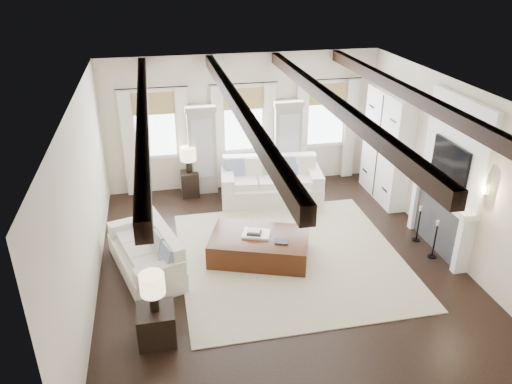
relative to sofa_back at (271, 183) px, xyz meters
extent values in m
plane|color=black|center=(-0.46, -2.75, -0.40)|extent=(7.50, 7.50, 0.00)
cube|color=beige|center=(-0.46, 1.00, 1.20)|extent=(6.50, 0.04, 3.20)
cube|color=beige|center=(-0.46, -6.50, 1.20)|extent=(6.50, 0.04, 3.20)
cube|color=beige|center=(-3.71, -2.75, 1.20)|extent=(0.04, 7.50, 3.20)
cube|color=beige|center=(2.79, -2.75, 1.20)|extent=(0.04, 7.50, 3.20)
cube|color=white|center=(-0.46, -2.75, 2.80)|extent=(6.50, 7.50, 0.04)
cube|color=black|center=(-2.66, -2.75, 2.68)|extent=(0.16, 7.40, 0.22)
cube|color=black|center=(-1.21, -2.75, 2.68)|extent=(0.16, 7.40, 0.22)
cube|color=black|center=(0.29, -2.75, 2.68)|extent=(0.16, 7.40, 0.22)
cube|color=black|center=(1.74, -2.75, 2.68)|extent=(0.16, 7.40, 0.22)
cube|color=white|center=(-2.51, 0.97, 1.25)|extent=(0.90, 0.03, 1.45)
cube|color=#A08649|center=(-2.51, 0.91, 1.78)|extent=(0.94, 0.04, 0.50)
cube|color=silver|center=(-3.13, 0.87, 0.87)|extent=(0.28, 0.08, 2.50)
cube|color=silver|center=(-1.89, 0.87, 0.87)|extent=(0.28, 0.08, 2.50)
cylinder|color=black|center=(-2.51, 0.86, 2.15)|extent=(1.60, 0.02, 0.02)
cube|color=white|center=(-0.46, 0.97, 1.25)|extent=(0.90, 0.03, 1.45)
cube|color=#A08649|center=(-0.46, 0.91, 1.78)|extent=(0.94, 0.04, 0.50)
cube|color=silver|center=(-1.08, 0.87, 0.87)|extent=(0.28, 0.08, 2.50)
cube|color=silver|center=(0.16, 0.87, 0.87)|extent=(0.28, 0.08, 2.50)
cylinder|color=black|center=(-0.46, 0.86, 2.15)|extent=(1.60, 0.02, 0.02)
cube|color=white|center=(1.59, 0.97, 1.25)|extent=(0.90, 0.03, 1.45)
cube|color=#A08649|center=(1.59, 0.91, 1.78)|extent=(0.94, 0.04, 0.50)
cube|color=silver|center=(0.97, 0.87, 0.87)|extent=(0.28, 0.08, 2.50)
cube|color=silver|center=(2.21, 0.87, 0.87)|extent=(0.28, 0.08, 2.50)
cylinder|color=black|center=(1.59, 0.86, 2.15)|extent=(1.60, 0.02, 0.02)
cube|color=#9E968C|center=(-1.49, 0.78, 0.60)|extent=(0.64, 0.38, 2.00)
cube|color=#B2B7BA|center=(-1.49, 0.58, 0.75)|extent=(0.48, 0.02, 1.40)
cube|color=#9E968C|center=(-1.49, 0.78, 1.66)|extent=(0.70, 0.42, 0.12)
cube|color=#9E968C|center=(0.56, 0.78, 0.60)|extent=(0.64, 0.38, 2.00)
cube|color=#B2B7BA|center=(0.56, 0.58, 0.75)|extent=(0.48, 0.02, 1.40)
cube|color=#9E968C|center=(0.56, 0.78, 1.66)|extent=(0.70, 0.42, 0.12)
cube|color=#2D2D30|center=(2.70, -2.75, 0.15)|extent=(0.18, 1.50, 1.10)
cube|color=black|center=(2.67, -2.75, 0.00)|extent=(0.10, 0.90, 0.70)
cube|color=white|center=(2.66, -3.57, 0.15)|extent=(0.26, 0.14, 1.10)
cube|color=white|center=(2.66, -1.93, 0.15)|extent=(0.26, 0.14, 1.10)
cube|color=white|center=(2.63, -2.75, 0.76)|extent=(0.32, 1.90, 0.12)
cube|color=white|center=(2.74, -2.75, 1.70)|extent=(0.10, 1.90, 1.80)
cube|color=black|center=(2.67, -2.75, 1.45)|extent=(0.07, 1.10, 0.64)
cylinder|color=#FFD899|center=(2.69, -3.80, 1.35)|extent=(0.10, 0.10, 0.14)
cube|color=silver|center=(2.59, -0.40, 0.85)|extent=(0.40, 1.70, 2.50)
cube|color=black|center=(2.38, -0.40, 0.85)|extent=(0.01, 0.02, 2.40)
cube|color=#BAAF91|center=(-0.21, -2.53, -0.39)|extent=(4.11, 4.16, 0.02)
cube|color=silver|center=(-0.01, -0.07, -0.18)|extent=(2.39, 1.30, 0.44)
cube|color=silver|center=(0.04, 0.32, 0.31)|extent=(2.19, 0.50, 0.54)
cube|color=silver|center=(-1.00, 0.05, 0.18)|extent=(0.40, 1.01, 0.28)
cube|color=silver|center=(0.99, -0.19, 0.18)|extent=(0.40, 1.01, 0.28)
cube|color=silver|center=(-0.64, -0.05, 0.11)|extent=(0.68, 0.72, 0.15)
cube|color=silver|center=(-0.02, -0.13, 0.11)|extent=(0.68, 0.72, 0.15)
cube|color=silver|center=(0.61, -0.20, 0.11)|extent=(0.68, 0.72, 0.15)
cube|color=#6B7EA4|center=(-0.79, 0.24, 0.34)|extent=(0.48, 0.29, 0.48)
cube|color=silver|center=(-0.39, 0.19, 0.34)|extent=(0.48, 0.29, 0.48)
cube|color=beige|center=(0.02, 0.14, 0.34)|extent=(0.48, 0.29, 0.48)
cube|color=#6B7EA4|center=(0.42, 0.09, 0.34)|extent=(0.48, 0.29, 0.48)
cube|color=silver|center=(0.83, 0.04, 0.34)|extent=(0.48, 0.29, 0.48)
cube|color=silver|center=(-2.88, -2.39, -0.21)|extent=(1.41, 2.14, 0.38)
cube|color=silver|center=(-2.55, -2.30, 0.21)|extent=(0.72, 1.86, 0.47)
cube|color=silver|center=(-3.12, -1.56, 0.10)|extent=(0.88, 0.47, 0.24)
cube|color=silver|center=(-2.64, -3.22, 0.10)|extent=(0.88, 0.47, 0.24)
cube|color=silver|center=(-3.08, -1.88, 0.04)|extent=(0.69, 0.66, 0.13)
cube|color=silver|center=(-2.93, -2.41, 0.04)|extent=(0.69, 0.66, 0.13)
cube|color=silver|center=(-2.77, -2.93, 0.04)|extent=(0.69, 0.66, 0.13)
cube|color=#6B7EA4|center=(-2.90, -1.67, 0.24)|extent=(0.31, 0.44, 0.41)
cube|color=silver|center=(-2.77, -2.12, 0.24)|extent=(0.31, 0.44, 0.41)
cube|color=beige|center=(-2.64, -2.57, 0.24)|extent=(0.31, 0.44, 0.41)
cube|color=#6B7EA4|center=(-2.51, -3.02, 0.24)|extent=(0.31, 0.44, 0.41)
cube|color=black|center=(-0.79, -2.40, -0.16)|extent=(2.08, 1.67, 0.47)
cube|color=white|center=(-0.83, -2.34, 0.10)|extent=(0.60, 0.53, 0.04)
cube|color=#262628|center=(-0.88, -2.36, 0.14)|extent=(0.31, 0.28, 0.04)
cube|color=beige|center=(-0.88, -2.35, 0.17)|extent=(0.26, 0.23, 0.03)
cube|color=#262628|center=(-0.44, -2.70, 0.09)|extent=(0.29, 0.25, 0.03)
cube|color=black|center=(-2.73, -4.26, -0.12)|extent=(0.55, 0.55, 0.55)
cylinder|color=black|center=(-2.73, -4.26, 0.30)|extent=(0.14, 0.14, 0.30)
cylinder|color=#F9D89E|center=(-2.73, -4.26, 0.61)|extent=(0.36, 0.36, 0.32)
cube|color=black|center=(-1.82, 0.57, -0.10)|extent=(0.40, 0.40, 0.60)
cylinder|color=black|center=(-1.82, 0.57, 0.35)|extent=(0.14, 0.14, 0.30)
cylinder|color=#F9D89E|center=(-1.82, 0.57, 0.66)|extent=(0.36, 0.36, 0.32)
cylinder|color=black|center=(2.44, -3.04, -0.39)|extent=(0.16, 0.16, 0.02)
cylinder|color=black|center=(2.44, -3.04, -0.05)|extent=(0.03, 0.03, 0.70)
cylinder|color=beige|center=(2.44, -3.04, 0.34)|extent=(0.06, 0.06, 0.10)
cylinder|color=black|center=(2.44, -2.42, -0.39)|extent=(0.16, 0.16, 0.02)
cylinder|color=black|center=(2.44, -2.42, -0.06)|extent=(0.03, 0.03, 0.68)
cylinder|color=beige|center=(2.44, -2.42, 0.32)|extent=(0.06, 0.06, 0.10)
camera|label=1|loc=(-2.47, -10.21, 4.82)|focal=35.00mm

